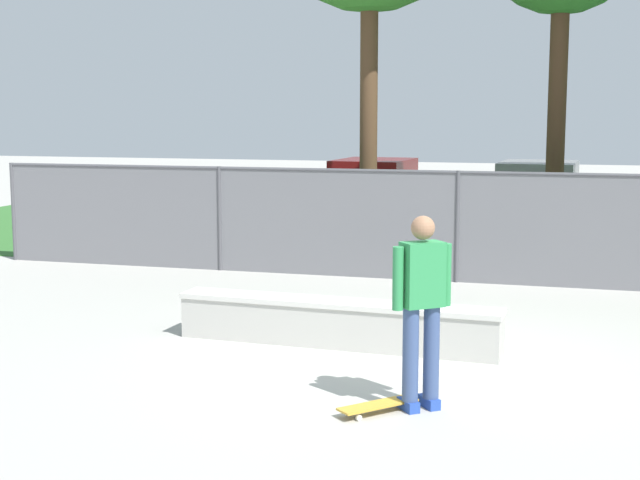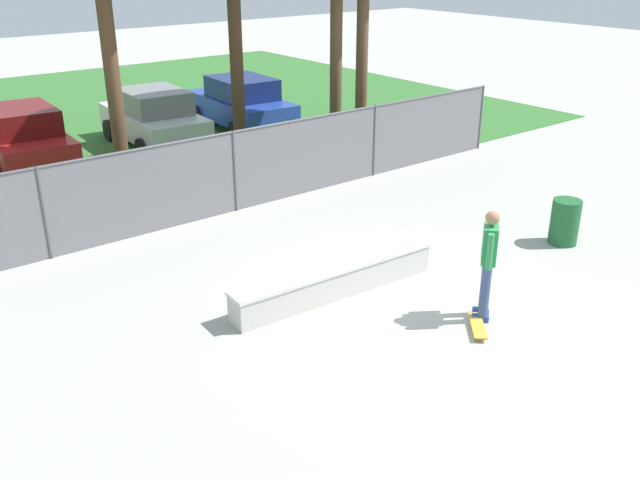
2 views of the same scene
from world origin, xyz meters
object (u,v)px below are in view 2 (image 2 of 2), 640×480
at_px(car_red, 22,138).
at_px(trash_bin, 565,222).
at_px(skateboarder, 488,260).
at_px(car_white, 154,118).
at_px(concrete_ledge, 335,280).
at_px(skateboard, 478,326).
at_px(car_blue, 241,103).

xyz_separation_m(car_red, trash_bin, (6.83, -11.63, -0.39)).
height_order(skateboarder, car_white, skateboarder).
distance_m(concrete_ledge, skateboard, 2.47).
relative_size(concrete_ledge, car_white, 0.92).
bearing_deg(skateboard, car_white, 86.27).
bearing_deg(car_white, car_red, 179.74).
distance_m(car_blue, trash_bin, 11.71).
bearing_deg(concrete_ledge, car_red, 100.10).
relative_size(skateboarder, skateboard, 2.50).
distance_m(skateboarder, car_blue, 13.14).
bearing_deg(car_red, car_white, -0.26).
xyz_separation_m(car_red, car_white, (3.70, -0.02, 0.00)).
distance_m(car_red, car_white, 3.70).
distance_m(car_white, trash_bin, 12.03).
xyz_separation_m(car_blue, trash_bin, (0.10, -11.70, -0.39)).
bearing_deg(skateboard, trash_bin, 16.38).
height_order(skateboard, trash_bin, trash_bin).
height_order(car_red, trash_bin, car_red).
bearing_deg(car_blue, concrete_ledge, -114.59).
height_order(skateboard, car_white, car_white).
bearing_deg(car_red, skateboarder, -75.63).
relative_size(concrete_ledge, skateboard, 5.40).
height_order(skateboarder, car_blue, skateboarder).
xyz_separation_m(car_red, car_blue, (6.73, 0.07, 0.00)).
height_order(concrete_ledge, skateboarder, skateboarder).
xyz_separation_m(skateboarder, car_blue, (3.51, 12.66, -0.17)).
bearing_deg(skateboard, concrete_ledge, 113.72).
height_order(car_red, car_white, same).
height_order(skateboard, car_red, car_red).
bearing_deg(car_blue, skateboarder, -105.47).
bearing_deg(trash_bin, car_blue, 90.50).
relative_size(car_red, car_blue, 1.00).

